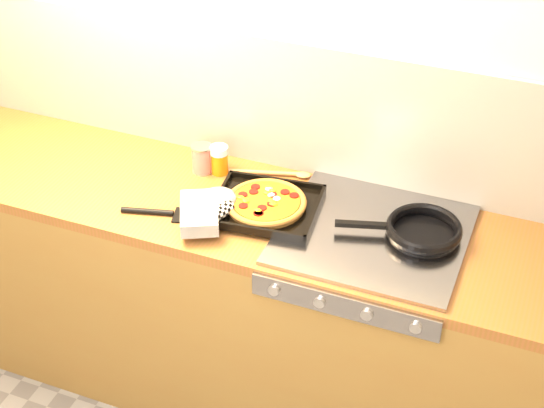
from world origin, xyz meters
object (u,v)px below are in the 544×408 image
at_px(frying_pan, 422,230).
at_px(juice_glass, 219,160).
at_px(tomato_can, 202,159).
at_px(pizza_on_tray, 248,205).

bearing_deg(frying_pan, juice_glass, 171.22).
xyz_separation_m(frying_pan, tomato_can, (-0.84, 0.10, 0.02)).
relative_size(pizza_on_tray, frying_pan, 1.09).
bearing_deg(pizza_on_tray, juice_glass, 134.38).
bearing_deg(juice_glass, frying_pan, -8.78).
distance_m(tomato_can, juice_glass, 0.06).
distance_m(pizza_on_tray, frying_pan, 0.58).
bearing_deg(tomato_can, juice_glass, 14.91).
relative_size(pizza_on_tray, tomato_can, 4.36).
relative_size(frying_pan, tomato_can, 4.00).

